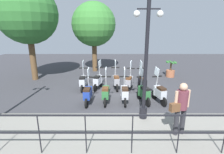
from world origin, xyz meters
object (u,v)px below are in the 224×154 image
at_px(lamp_post_near, 145,69).
at_px(scooter_near_3, 106,93).
at_px(scooter_near_2, 125,93).
at_px(scooter_far_4, 83,81).
at_px(tree_distant, 94,25).
at_px(scooter_near_4, 88,93).
at_px(scooter_far_3, 98,80).
at_px(scooter_near_1, 144,92).
at_px(scooter_far_2, 116,80).
at_px(potted_palm, 170,70).
at_px(tree_large, 27,14).
at_px(scooter_near_0, 159,92).
at_px(scooter_far_0, 142,82).
at_px(pedestrian_with_bag, 181,105).
at_px(scooter_far_1, 129,81).

height_order(lamp_post_near, scooter_near_3, lamp_post_near).
xyz_separation_m(scooter_near_2, scooter_far_4, (1.69, 2.08, 0.00)).
xyz_separation_m(tree_distant, scooter_near_2, (-5.94, -1.86, -2.93)).
height_order(tree_distant, scooter_near_4, tree_distant).
height_order(scooter_far_3, scooter_far_4, same).
bearing_deg(scooter_near_1, scooter_near_4, 75.98).
xyz_separation_m(scooter_near_2, scooter_near_4, (-0.08, 1.59, 0.00)).
bearing_deg(scooter_near_3, tree_distant, 12.03).
height_order(lamp_post_near, scooter_far_2, lamp_post_near).
xyz_separation_m(lamp_post_near, scooter_near_2, (1.57, 0.55, -1.41)).
height_order(potted_palm, scooter_far_3, scooter_far_3).
distance_m(tree_distant, potted_palm, 6.25).
distance_m(tree_large, scooter_far_4, 5.24).
relative_size(scooter_near_0, scooter_near_2, 1.00).
xyz_separation_m(potted_palm, scooter_far_2, (-2.46, 3.71, 0.04)).
xyz_separation_m(scooter_near_0, scooter_near_1, (-0.02, 0.69, 0.00)).
relative_size(scooter_near_4, scooter_far_0, 1.00).
relative_size(pedestrian_with_bag, scooter_far_1, 1.03).
distance_m(tree_distant, scooter_near_3, 6.70).
distance_m(tree_distant, scooter_far_1, 5.66).
height_order(tree_large, scooter_far_4, tree_large).
relative_size(scooter_far_1, scooter_far_3, 1.00).
bearing_deg(tree_large, scooter_far_1, -109.00).
relative_size(potted_palm, scooter_far_1, 0.69).
relative_size(potted_palm, scooter_near_2, 0.69).
xyz_separation_m(pedestrian_with_bag, scooter_near_3, (2.55, 2.24, -0.60)).
bearing_deg(scooter_far_4, lamp_post_near, -140.97).
distance_m(scooter_near_3, scooter_far_4, 2.10).
bearing_deg(lamp_post_near, scooter_far_3, 28.49).
relative_size(tree_distant, scooter_near_0, 3.25).
bearing_deg(scooter_near_0, lamp_post_near, 133.66).
height_order(scooter_near_1, scooter_far_3, same).
height_order(potted_palm, scooter_far_1, scooter_far_1).
xyz_separation_m(lamp_post_near, tree_large, (5.21, 6.02, 2.06)).
bearing_deg(tree_distant, scooter_near_4, -177.43).
relative_size(scooter_near_0, scooter_far_2, 1.00).
bearing_deg(scooter_near_0, pedestrian_with_bag, 162.51).
distance_m(scooter_far_2, scooter_far_4, 1.75).
relative_size(scooter_near_3, scooter_near_4, 1.00).
bearing_deg(scooter_near_3, scooter_far_2, -12.92).
bearing_deg(tree_large, scooter_near_3, -128.04).
height_order(scooter_near_3, scooter_far_4, same).
xyz_separation_m(lamp_post_near, pedestrian_with_bag, (-0.98, -0.87, -0.82)).
bearing_deg(scooter_near_1, scooter_far_4, 43.95).
bearing_deg(potted_palm, tree_distant, 72.33).
distance_m(tree_distant, scooter_far_2, 5.28).
bearing_deg(scooter_far_1, potted_palm, -31.81).
xyz_separation_m(lamp_post_near, scooter_far_3, (3.40, 1.84, -1.41)).
bearing_deg(potted_palm, scooter_near_3, 135.46).
bearing_deg(scooter_far_2, tree_distant, 14.06).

